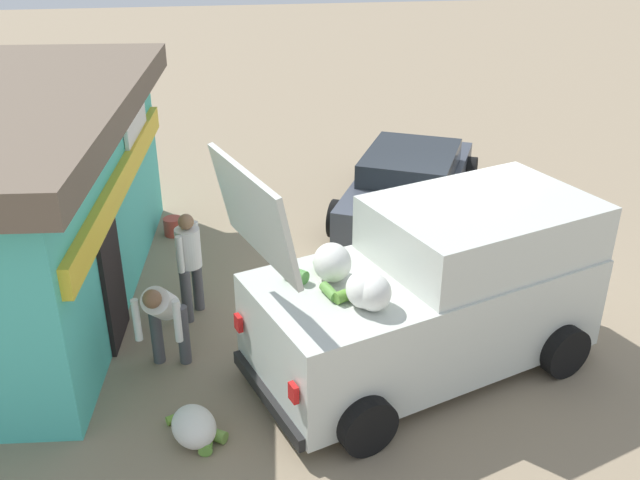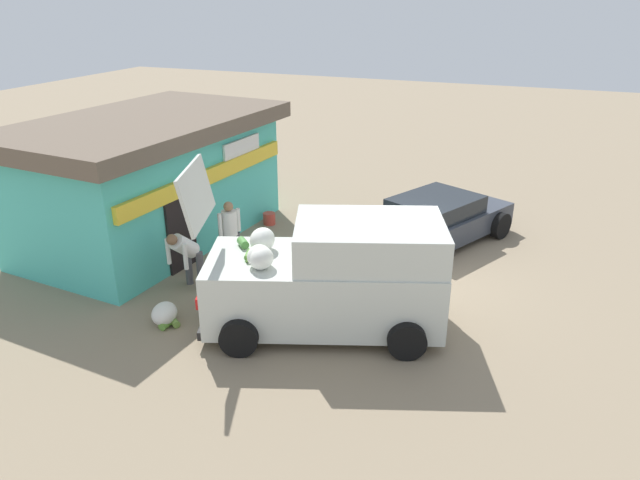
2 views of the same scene
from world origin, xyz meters
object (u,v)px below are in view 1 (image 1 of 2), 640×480
Objects in this scene: paint_bucket at (173,226)px; vendor_standing at (189,259)px; delivery_van at (436,290)px; parked_sedan at (409,183)px; unloaded_banana_pile at (195,427)px; customer_bending at (163,314)px.

vendor_standing is at bearing -171.73° from paint_bucket.
delivery_van is at bearing -141.22° from paint_bucket.
delivery_van is at bearing 168.63° from parked_sedan.
parked_sedan is at bearing -34.26° from unloaded_banana_pile.
customer_bending reaches higher than unloaded_banana_pile.
parked_sedan is 14.07× the size of paint_bucket.
parked_sedan is 4.36m from paint_bucket.
parked_sedan reaches higher than paint_bucket.
paint_bucket is (-0.41, 4.32, -0.41)m from parked_sedan.
customer_bending is 4.12× the size of paint_bucket.
vendor_standing is at bearing -12.82° from customer_bending.
paint_bucket is at bearing 38.78° from delivery_van.
paint_bucket is at bearing 95.36° from parked_sedan.
vendor_standing reaches higher than unloaded_banana_pile.
unloaded_banana_pile is at bearing -178.83° from vendor_standing.
unloaded_banana_pile reaches higher than paint_bucket.
paint_bucket is at bearing 1.42° from customer_bending.
paint_bucket is (5.29, 0.44, -0.03)m from unloaded_banana_pile.
delivery_van is 3.37m from vendor_standing.
unloaded_banana_pile is (-2.60, -0.05, -0.71)m from vendor_standing.
paint_bucket is at bearing 4.80° from unloaded_banana_pile.
customer_bending reaches higher than paint_bucket.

